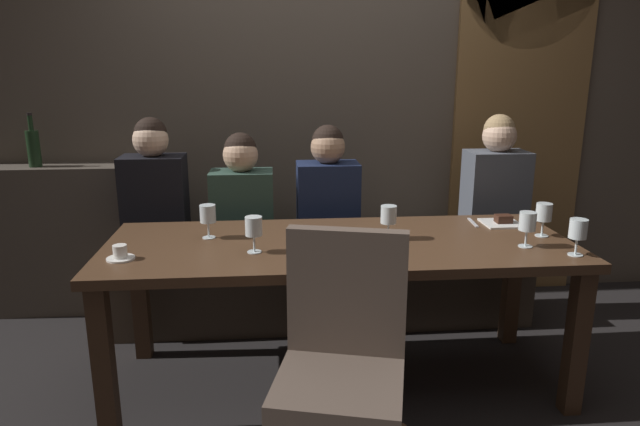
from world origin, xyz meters
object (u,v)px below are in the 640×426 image
(wine_glass_near_right, at_px, (389,215))
(wine_glass_far_left, at_px, (208,215))
(diner_near_end, at_px, (495,186))
(wine_glass_far_right, at_px, (544,214))
(diner_far_end, at_px, (328,195))
(dessert_plate, at_px, (502,222))
(banquette_bench, at_px, (325,287))
(wine_bottle_dark_red, at_px, (33,147))
(espresso_cup, at_px, (120,254))
(wine_glass_near_left, at_px, (527,223))
(diner_bearded, at_px, (242,200))
(dining_table, at_px, (339,259))
(fork_on_table, at_px, (473,223))
(diner_redhead, at_px, (155,192))
(chair_near_side, at_px, (343,351))
(wine_glass_end_right, at_px, (578,230))
(wine_glass_center_back, at_px, (254,228))

(wine_glass_near_right, bearing_deg, wine_glass_far_left, 173.91)
(diner_near_end, distance_m, wine_glass_far_right, 0.71)
(diner_far_end, distance_m, dessert_plate, 0.99)
(banquette_bench, relative_size, diner_near_end, 3.04)
(diner_near_end, xyz_separation_m, wine_glass_far_right, (-0.04, -0.71, 0.01))
(wine_bottle_dark_red, bearing_deg, diner_far_end, -10.65)
(espresso_cup, relative_size, dessert_plate, 0.63)
(banquette_bench, height_order, wine_glass_near_left, wine_glass_near_left)
(diner_bearded, height_order, wine_glass_far_right, diner_bearded)
(dining_table, height_order, wine_glass_far_right, wine_glass_far_right)
(wine_glass_near_left, height_order, fork_on_table, wine_glass_near_left)
(wine_glass_far_left, bearing_deg, dining_table, -10.09)
(dining_table, distance_m, diner_redhead, 1.24)
(chair_near_side, bearing_deg, wine_glass_near_left, 31.73)
(diner_near_end, bearing_deg, dining_table, -145.62)
(diner_redhead, xyz_separation_m, wine_glass_near_left, (1.83, -0.88, 0.01))
(diner_far_end, height_order, wine_bottle_dark_red, wine_bottle_dark_red)
(wine_glass_far_right, height_order, dessert_plate, wine_glass_far_right)
(wine_glass_far_left, bearing_deg, diner_bearded, 76.54)
(diner_bearded, height_order, diner_far_end, diner_far_end)
(wine_glass_near_left, relative_size, wine_glass_far_left, 1.00)
(fork_on_table, bearing_deg, diner_far_end, 154.99)
(wine_glass_end_right, bearing_deg, wine_glass_far_left, 166.14)
(chair_near_side, bearing_deg, dining_table, 84.07)
(diner_far_end, xyz_separation_m, wine_bottle_dark_red, (-1.76, 0.33, 0.26))
(wine_bottle_dark_red, xyz_separation_m, wine_glass_far_left, (1.13, -0.90, -0.22))
(wine_glass_end_right, bearing_deg, wine_glass_near_left, 140.59)
(wine_glass_near_right, height_order, dessert_plate, wine_glass_near_right)
(wine_glass_near_right, relative_size, fork_on_table, 0.96)
(diner_far_end, height_order, fork_on_table, diner_far_end)
(dining_table, height_order, chair_near_side, chair_near_side)
(diner_redhead, relative_size, wine_glass_center_back, 5.00)
(wine_glass_near_right, xyz_separation_m, fork_on_table, (0.51, 0.24, -0.11))
(chair_near_side, distance_m, dessert_plate, 1.36)
(dining_table, height_order, wine_glass_far_left, wine_glass_far_left)
(wine_glass_center_back, bearing_deg, chair_near_side, -61.53)
(wine_glass_center_back, distance_m, wine_glass_far_left, 0.33)
(wine_glass_end_right, relative_size, dessert_plate, 0.86)
(diner_far_end, height_order, espresso_cup, diner_far_end)
(wine_bottle_dark_red, distance_m, wine_glass_center_back, 1.78)
(banquette_bench, bearing_deg, wine_glass_far_left, -136.58)
(wine_glass_end_right, distance_m, wine_glass_far_right, 0.29)
(wine_glass_far_right, height_order, espresso_cup, wine_glass_far_right)
(dessert_plate, height_order, fork_on_table, dessert_plate)
(wine_glass_end_right, height_order, wine_glass_center_back, same)
(dining_table, bearing_deg, diner_redhead, 143.93)
(wine_glass_end_right, xyz_separation_m, espresso_cup, (-1.98, 0.12, -0.09))
(wine_glass_near_left, bearing_deg, dessert_plate, 83.34)
(chair_near_side, distance_m, wine_glass_far_right, 1.32)
(diner_far_end, xyz_separation_m, wine_glass_near_left, (0.83, -0.84, 0.04))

